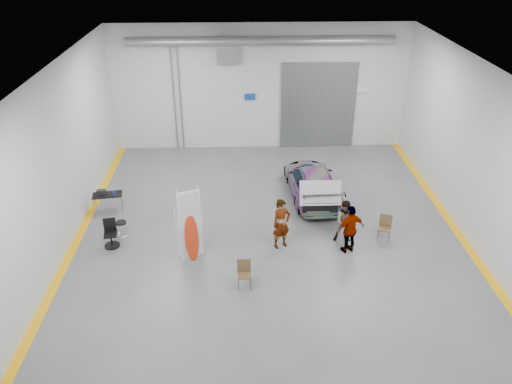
{
  "coord_description": "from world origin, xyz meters",
  "views": [
    {
      "loc": [
        -1.01,
        -15.05,
        9.99
      ],
      "look_at": [
        -0.47,
        0.48,
        1.5
      ],
      "focal_mm": 35.0,
      "sensor_mm": 36.0,
      "label": 1
    }
  ],
  "objects_px": {
    "surfboard_display": "(188,232)",
    "work_table": "(106,194)",
    "folding_chair_near": "(244,279)",
    "person_b": "(346,221)",
    "shop_stool": "(122,231)",
    "person_c": "(350,229)",
    "office_chair": "(111,235)",
    "sedan_car": "(312,182)",
    "folding_chair_far": "(384,232)",
    "person_a": "(281,224)"
  },
  "relations": [
    {
      "from": "sedan_car",
      "to": "folding_chair_far",
      "type": "height_order",
      "value": "sedan_car"
    },
    {
      "from": "surfboard_display",
      "to": "folding_chair_near",
      "type": "bearing_deg",
      "value": -59.84
    },
    {
      "from": "folding_chair_near",
      "to": "person_b",
      "type": "bearing_deg",
      "value": 32.72
    },
    {
      "from": "person_c",
      "to": "surfboard_display",
      "type": "bearing_deg",
      "value": -18.52
    },
    {
      "from": "person_a",
      "to": "office_chair",
      "type": "xyz_separation_m",
      "value": [
        -5.87,
        0.26,
        -0.47
      ]
    },
    {
      "from": "person_c",
      "to": "work_table",
      "type": "relative_size",
      "value": 1.5
    },
    {
      "from": "work_table",
      "to": "folding_chair_near",
      "type": "bearing_deg",
      "value": -42.51
    },
    {
      "from": "work_table",
      "to": "folding_chair_far",
      "type": "bearing_deg",
      "value": -13.17
    },
    {
      "from": "shop_stool",
      "to": "work_table",
      "type": "height_order",
      "value": "work_table"
    },
    {
      "from": "surfboard_display",
      "to": "folding_chair_near",
      "type": "distance_m",
      "value": 2.45
    },
    {
      "from": "surfboard_display",
      "to": "person_c",
      "type": "bearing_deg",
      "value": -17.29
    },
    {
      "from": "folding_chair_near",
      "to": "work_table",
      "type": "xyz_separation_m",
      "value": [
        -5.28,
        4.84,
        0.42
      ]
    },
    {
      "from": "folding_chair_near",
      "to": "shop_stool",
      "type": "distance_m",
      "value": 5.05
    },
    {
      "from": "surfboard_display",
      "to": "work_table",
      "type": "height_order",
      "value": "surfboard_display"
    },
    {
      "from": "surfboard_display",
      "to": "shop_stool",
      "type": "distance_m",
      "value": 2.86
    },
    {
      "from": "person_a",
      "to": "person_b",
      "type": "bearing_deg",
      "value": -18.37
    },
    {
      "from": "person_a",
      "to": "surfboard_display",
      "type": "xyz_separation_m",
      "value": [
        -3.08,
        -0.68,
        0.2
      ]
    },
    {
      "from": "folding_chair_far",
      "to": "office_chair",
      "type": "height_order",
      "value": "office_chair"
    },
    {
      "from": "person_a",
      "to": "work_table",
      "type": "bearing_deg",
      "value": 132.72
    },
    {
      "from": "sedan_car",
      "to": "folding_chair_far",
      "type": "xyz_separation_m",
      "value": [
        2.12,
        -3.25,
        -0.37
      ]
    },
    {
      "from": "sedan_car",
      "to": "surfboard_display",
      "type": "height_order",
      "value": "surfboard_display"
    },
    {
      "from": "sedan_car",
      "to": "person_a",
      "type": "relative_size",
      "value": 2.47
    },
    {
      "from": "folding_chair_far",
      "to": "work_table",
      "type": "bearing_deg",
      "value": -172.5
    },
    {
      "from": "surfboard_display",
      "to": "office_chair",
      "type": "distance_m",
      "value": 3.02
    },
    {
      "from": "sedan_car",
      "to": "person_a",
      "type": "bearing_deg",
      "value": 62.73
    },
    {
      "from": "person_c",
      "to": "surfboard_display",
      "type": "distance_m",
      "value": 5.38
    },
    {
      "from": "person_c",
      "to": "work_table",
      "type": "bearing_deg",
      "value": -40.83
    },
    {
      "from": "folding_chair_near",
      "to": "folding_chair_far",
      "type": "height_order",
      "value": "folding_chair_far"
    },
    {
      "from": "sedan_car",
      "to": "person_c",
      "type": "bearing_deg",
      "value": 96.99
    },
    {
      "from": "person_c",
      "to": "office_chair",
      "type": "xyz_separation_m",
      "value": [
        -8.16,
        0.64,
        -0.45
      ]
    },
    {
      "from": "shop_stool",
      "to": "work_table",
      "type": "distance_m",
      "value": 2.38
    },
    {
      "from": "person_a",
      "to": "person_b",
      "type": "xyz_separation_m",
      "value": [
        2.27,
        0.26,
        -0.12
      ]
    },
    {
      "from": "folding_chair_near",
      "to": "office_chair",
      "type": "relative_size",
      "value": 0.89
    },
    {
      "from": "shop_stool",
      "to": "work_table",
      "type": "xyz_separation_m",
      "value": [
        -1.02,
        2.13,
        0.32
      ]
    },
    {
      "from": "person_b",
      "to": "person_c",
      "type": "relative_size",
      "value": 0.89
    },
    {
      "from": "sedan_car",
      "to": "person_b",
      "type": "relative_size",
      "value": 2.84
    },
    {
      "from": "person_c",
      "to": "folding_chair_far",
      "type": "relative_size",
      "value": 1.94
    },
    {
      "from": "sedan_car",
      "to": "folding_chair_near",
      "type": "xyz_separation_m",
      "value": [
        -2.85,
        -5.69,
        -0.37
      ]
    },
    {
      "from": "person_b",
      "to": "shop_stool",
      "type": "height_order",
      "value": "person_b"
    },
    {
      "from": "sedan_car",
      "to": "person_c",
      "type": "height_order",
      "value": "person_c"
    },
    {
      "from": "person_b",
      "to": "shop_stool",
      "type": "distance_m",
      "value": 7.84
    },
    {
      "from": "work_table",
      "to": "office_chair",
      "type": "relative_size",
      "value": 1.19
    },
    {
      "from": "work_table",
      "to": "sedan_car",
      "type": "bearing_deg",
      "value": 6.01
    },
    {
      "from": "person_b",
      "to": "office_chair",
      "type": "distance_m",
      "value": 8.15
    },
    {
      "from": "person_b",
      "to": "work_table",
      "type": "bearing_deg",
      "value": 168.2
    },
    {
      "from": "person_a",
      "to": "work_table",
      "type": "height_order",
      "value": "person_a"
    },
    {
      "from": "person_a",
      "to": "surfboard_display",
      "type": "height_order",
      "value": "surfboard_display"
    },
    {
      "from": "person_b",
      "to": "folding_chair_far",
      "type": "bearing_deg",
      "value": 4.78
    },
    {
      "from": "person_b",
      "to": "shop_stool",
      "type": "xyz_separation_m",
      "value": [
        -7.82,
        0.3,
        -0.42
      ]
    },
    {
      "from": "sedan_car",
      "to": "shop_stool",
      "type": "height_order",
      "value": "sedan_car"
    }
  ]
}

